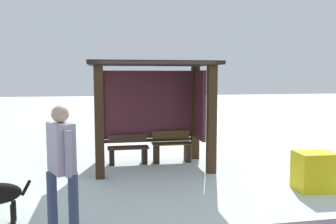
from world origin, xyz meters
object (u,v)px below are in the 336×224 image
bus_shelter (156,93)px  bench_center_inside (172,148)px  bench_left_inside (128,151)px  grit_bin (314,171)px  person_walking (61,158)px

bus_shelter → bench_center_inside: 1.51m
bench_left_inside → grit_bin: grit_bin is taller
bench_center_inside → bus_shelter: bearing=-151.9°
bus_shelter → person_walking: 4.04m
bench_left_inside → bus_shelter: bearing=-20.0°
bus_shelter → grit_bin: size_ratio=3.92×
bench_center_inside → person_walking: bearing=-121.2°
person_walking → grit_bin: (4.53, 1.06, -0.70)m
grit_bin → person_walking: bearing=-166.8°
bus_shelter → grit_bin: bearing=-42.5°
bus_shelter → bench_left_inside: (-0.66, 0.24, -1.44)m
bus_shelter → bench_center_inside: (0.45, 0.24, -1.42)m
bus_shelter → bench_left_inside: size_ratio=2.90×
bench_left_inside → bench_center_inside: bench_center_inside is taller
bench_center_inside → bench_left_inside: bearing=180.0°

